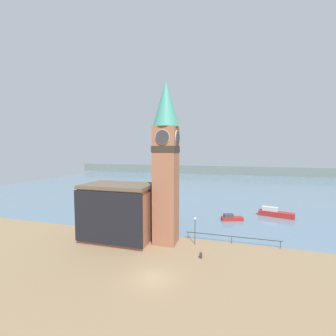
# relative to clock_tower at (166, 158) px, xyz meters

# --- Properties ---
(ground_plane) EXTENTS (160.00, 160.00, 0.00)m
(ground_plane) POSITION_rel_clock_tower_xyz_m (1.35, -9.56, -12.68)
(ground_plane) COLOR #846B4C
(water) EXTENTS (160.00, 120.00, 0.00)m
(water) POSITION_rel_clock_tower_xyz_m (1.35, 62.55, -12.68)
(water) COLOR slate
(water) RESTS_ON ground_plane
(far_shoreline) EXTENTS (180.00, 3.00, 5.00)m
(far_shoreline) POSITION_rel_clock_tower_xyz_m (1.35, 102.55, -10.18)
(far_shoreline) COLOR slate
(far_shoreline) RESTS_ON water
(pier_railing) EXTENTS (13.79, 0.08, 1.09)m
(pier_railing) POSITION_rel_clock_tower_xyz_m (9.53, 2.30, -11.70)
(pier_railing) COLOR #232328
(pier_railing) RESTS_ON ground_plane
(clock_tower) EXTENTS (3.77, 3.77, 23.80)m
(clock_tower) POSITION_rel_clock_tower_xyz_m (0.00, 0.00, 0.00)
(clock_tower) COLOR #935B42
(clock_tower) RESTS_ON ground_plane
(pier_building) EXTENTS (10.64, 6.70, 8.69)m
(pier_building) POSITION_rel_clock_tower_xyz_m (-7.42, -0.98, -8.31)
(pier_building) COLOR #935B42
(pier_building) RESTS_ON ground_plane
(boat_near) EXTENTS (4.36, 2.58, 1.32)m
(boat_near) POSITION_rel_clock_tower_xyz_m (9.43, 13.78, -12.18)
(boat_near) COLOR maroon
(boat_near) RESTS_ON water
(boat_far) EXTENTS (7.02, 3.42, 1.92)m
(boat_far) POSITION_rel_clock_tower_xyz_m (18.25, 19.02, -11.95)
(boat_far) COLOR maroon
(boat_far) RESTS_ON water
(mooring_bollard_near) EXTENTS (0.37, 0.37, 0.80)m
(mooring_bollard_near) POSITION_rel_clock_tower_xyz_m (5.72, -3.61, -12.24)
(mooring_bollard_near) COLOR #2D2D33
(mooring_bollard_near) RESTS_ON ground_plane
(lamp_post) EXTENTS (0.32, 0.32, 4.02)m
(lamp_post) POSITION_rel_clock_tower_xyz_m (4.30, 0.49, -9.87)
(lamp_post) COLOR #2D2D33
(lamp_post) RESTS_ON ground_plane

